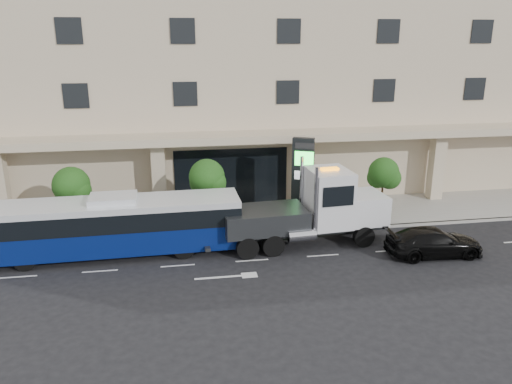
{
  "coord_description": "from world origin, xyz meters",
  "views": [
    {
      "loc": [
        -3.8,
        -26.0,
        11.65
      ],
      "look_at": [
        0.8,
        2.0,
        2.79
      ],
      "focal_mm": 35.0,
      "sensor_mm": 36.0,
      "label": 1
    }
  ],
  "objects_px": {
    "city_bus": "(115,225)",
    "signage_pylon": "(303,179)",
    "tow_truck": "(312,210)",
    "black_sedan": "(434,242)"
  },
  "relations": [
    {
      "from": "tow_truck",
      "to": "signage_pylon",
      "type": "bearing_deg",
      "value": 80.59
    },
    {
      "from": "city_bus",
      "to": "tow_truck",
      "type": "distance_m",
      "value": 11.11
    },
    {
      "from": "city_bus",
      "to": "tow_truck",
      "type": "bearing_deg",
      "value": -2.15
    },
    {
      "from": "tow_truck",
      "to": "black_sedan",
      "type": "distance_m",
      "value": 6.94
    },
    {
      "from": "city_bus",
      "to": "signage_pylon",
      "type": "distance_m",
      "value": 11.95
    },
    {
      "from": "city_bus",
      "to": "black_sedan",
      "type": "xyz_separation_m",
      "value": [
        17.36,
        -2.93,
        -0.98
      ]
    },
    {
      "from": "tow_truck",
      "to": "signage_pylon",
      "type": "xyz_separation_m",
      "value": [
        0.31,
        3.53,
        0.88
      ]
    },
    {
      "from": "black_sedan",
      "to": "signage_pylon",
      "type": "distance_m",
      "value": 8.89
    },
    {
      "from": "city_bus",
      "to": "tow_truck",
      "type": "height_order",
      "value": "tow_truck"
    },
    {
      "from": "black_sedan",
      "to": "tow_truck",
      "type": "bearing_deg",
      "value": 68.47
    }
  ]
}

